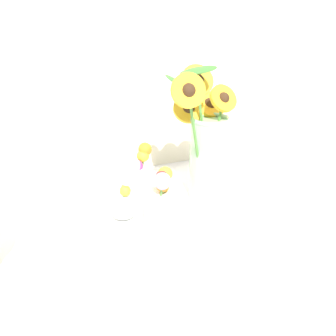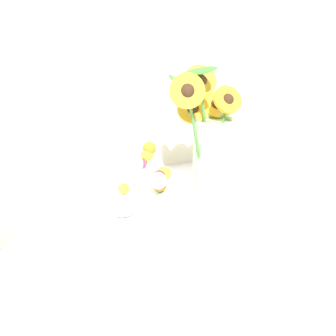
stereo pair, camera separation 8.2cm
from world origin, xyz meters
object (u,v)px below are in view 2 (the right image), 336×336
serving_tray (168,213)px  vase_small_center (157,200)px  vase_bulb_right (122,199)px  mason_jar_sunflowers (210,147)px  vase_small_back (142,174)px

serving_tray → vase_small_center: vase_small_center is taller
vase_small_center → serving_tray: bearing=53.5°
vase_bulb_right → mason_jar_sunflowers: bearing=6.9°
vase_small_center → vase_small_back: (-0.01, 0.16, -0.00)m
vase_small_center → vase_small_back: bearing=92.5°
mason_jar_sunflowers → vase_small_back: (-0.17, 0.07, -0.09)m
mason_jar_sunflowers → vase_small_center: size_ratio=2.52×
mason_jar_sunflowers → vase_small_back: size_ratio=2.47×
serving_tray → vase_small_center: 0.10m
vase_bulb_right → vase_small_back: (0.07, 0.10, 0.02)m
vase_small_back → mason_jar_sunflowers: bearing=-22.0°
vase_bulb_right → vase_small_back: 0.12m
mason_jar_sunflowers → vase_small_back: bearing=158.0°
mason_jar_sunflowers → vase_bulb_right: 0.27m
serving_tray → mason_jar_sunflowers: (0.12, 0.03, 0.16)m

